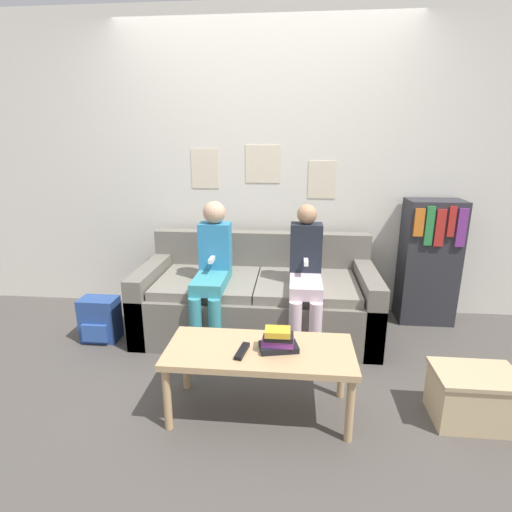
{
  "coord_description": "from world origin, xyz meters",
  "views": [
    {
      "loc": [
        0.28,
        -2.49,
        1.53
      ],
      "look_at": [
        0.0,
        0.42,
        0.68
      ],
      "focal_mm": 28.0,
      "sensor_mm": 36.0,
      "label": 1
    }
  ],
  "objects_px": {
    "couch": "(258,300)",
    "coffee_table": "(260,356)",
    "person_right": "(306,272)",
    "tv_remote": "(242,351)",
    "storage_box": "(474,397)",
    "backpack": "(100,320)",
    "person_left": "(212,267)",
    "bookshelf": "(429,262)"
  },
  "relations": [
    {
      "from": "storage_box",
      "to": "person_left",
      "type": "bearing_deg",
      "value": 153.42
    },
    {
      "from": "person_left",
      "to": "bookshelf",
      "type": "height_order",
      "value": "person_left"
    },
    {
      "from": "backpack",
      "to": "couch",
      "type": "bearing_deg",
      "value": 13.62
    },
    {
      "from": "person_left",
      "to": "storage_box",
      "type": "xyz_separation_m",
      "value": [
        1.63,
        -0.82,
        -0.45
      ]
    },
    {
      "from": "couch",
      "to": "person_right",
      "type": "height_order",
      "value": "person_right"
    },
    {
      "from": "person_right",
      "to": "tv_remote",
      "type": "xyz_separation_m",
      "value": [
        -0.36,
        -0.9,
        -0.17
      ]
    },
    {
      "from": "bookshelf",
      "to": "backpack",
      "type": "bearing_deg",
      "value": -166.64
    },
    {
      "from": "couch",
      "to": "storage_box",
      "type": "xyz_separation_m",
      "value": [
        1.31,
        -1.02,
        -0.11
      ]
    },
    {
      "from": "person_left",
      "to": "backpack",
      "type": "xyz_separation_m",
      "value": [
        -0.89,
        -0.1,
        -0.44
      ]
    },
    {
      "from": "person_right",
      "to": "bookshelf",
      "type": "bearing_deg",
      "value": 27.04
    },
    {
      "from": "person_left",
      "to": "backpack",
      "type": "distance_m",
      "value": 1.0
    },
    {
      "from": "coffee_table",
      "to": "person_right",
      "type": "height_order",
      "value": "person_right"
    },
    {
      "from": "couch",
      "to": "person_left",
      "type": "height_order",
      "value": "person_left"
    },
    {
      "from": "coffee_table",
      "to": "storage_box",
      "type": "relative_size",
      "value": 2.32
    },
    {
      "from": "couch",
      "to": "storage_box",
      "type": "relative_size",
      "value": 4.15
    },
    {
      "from": "person_left",
      "to": "tv_remote",
      "type": "bearing_deg",
      "value": -69.25
    },
    {
      "from": "bookshelf",
      "to": "storage_box",
      "type": "height_order",
      "value": "bookshelf"
    },
    {
      "from": "person_right",
      "to": "storage_box",
      "type": "xyz_separation_m",
      "value": [
        0.93,
        -0.81,
        -0.44
      ]
    },
    {
      "from": "tv_remote",
      "to": "person_left",
      "type": "bearing_deg",
      "value": 120.46
    },
    {
      "from": "person_right",
      "to": "tv_remote",
      "type": "relative_size",
      "value": 6.15
    },
    {
      "from": "tv_remote",
      "to": "storage_box",
      "type": "bearing_deg",
      "value": 13.82
    },
    {
      "from": "person_right",
      "to": "backpack",
      "type": "bearing_deg",
      "value": -176.74
    },
    {
      "from": "coffee_table",
      "to": "person_right",
      "type": "xyz_separation_m",
      "value": [
        0.27,
        0.85,
        0.23
      ]
    },
    {
      "from": "coffee_table",
      "to": "backpack",
      "type": "xyz_separation_m",
      "value": [
        -1.33,
        0.76,
        -0.19
      ]
    },
    {
      "from": "couch",
      "to": "tv_remote",
      "type": "bearing_deg",
      "value": -89.12
    },
    {
      "from": "coffee_table",
      "to": "person_right",
      "type": "relative_size",
      "value": 0.98
    },
    {
      "from": "couch",
      "to": "person_left",
      "type": "xyz_separation_m",
      "value": [
        -0.33,
        -0.2,
        0.34
      ]
    },
    {
      "from": "bookshelf",
      "to": "coffee_table",
      "type": "bearing_deg",
      "value": -133.69
    },
    {
      "from": "person_left",
      "to": "tv_remote",
      "type": "xyz_separation_m",
      "value": [
        0.34,
        -0.91,
        -0.19
      ]
    },
    {
      "from": "coffee_table",
      "to": "bookshelf",
      "type": "relative_size",
      "value": 0.99
    },
    {
      "from": "person_right",
      "to": "tv_remote",
      "type": "distance_m",
      "value": 0.99
    },
    {
      "from": "person_left",
      "to": "tv_remote",
      "type": "distance_m",
      "value": 0.99
    },
    {
      "from": "couch",
      "to": "tv_remote",
      "type": "relative_size",
      "value": 10.75
    },
    {
      "from": "couch",
      "to": "tv_remote",
      "type": "distance_m",
      "value": 1.12
    },
    {
      "from": "person_right",
      "to": "couch",
      "type": "bearing_deg",
      "value": 151.57
    },
    {
      "from": "coffee_table",
      "to": "backpack",
      "type": "bearing_deg",
      "value": 150.32
    },
    {
      "from": "bookshelf",
      "to": "couch",
      "type": "bearing_deg",
      "value": -166.85
    },
    {
      "from": "coffee_table",
      "to": "bookshelf",
      "type": "bearing_deg",
      "value": 46.31
    },
    {
      "from": "coffee_table",
      "to": "person_left",
      "type": "xyz_separation_m",
      "value": [
        -0.44,
        0.85,
        0.24
      ]
    },
    {
      "from": "coffee_table",
      "to": "person_right",
      "type": "bearing_deg",
      "value": 72.46
    },
    {
      "from": "coffee_table",
      "to": "backpack",
      "type": "relative_size",
      "value": 3.02
    },
    {
      "from": "couch",
      "to": "coffee_table",
      "type": "distance_m",
      "value": 1.06
    }
  ]
}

